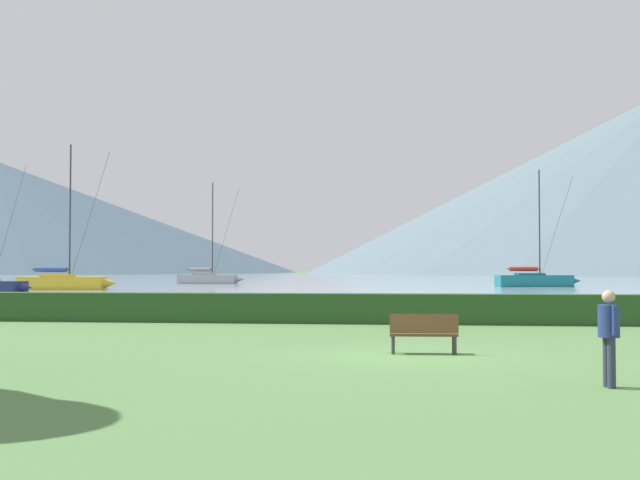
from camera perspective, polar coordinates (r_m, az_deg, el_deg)
ground_plane at (r=19.19m, az=5.97°, el=-7.99°), size 1000.00×1000.00×0.00m
harbor_water at (r=156.09m, az=6.59°, el=-2.64°), size 320.00×246.00×0.00m
hedge_line at (r=30.12m, az=6.22°, el=-4.74°), size 80.00×1.20×1.08m
sailboat_slip_0 at (r=104.33m, az=-7.72°, el=-2.61°), size 8.38×2.59×12.69m
sailboat_slip_2 at (r=78.65m, az=-17.30°, el=-2.76°), size 8.93×3.48×13.28m
sailboat_slip_5 at (r=89.78m, az=14.63°, el=-2.66°), size 9.14×3.89×12.35m
park_bench_near_path at (r=19.64m, az=7.18°, el=-6.29°), size 1.62×0.54×0.95m
person_seated_viewer at (r=14.89m, az=19.34°, el=-5.90°), size 0.36×0.56×1.65m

